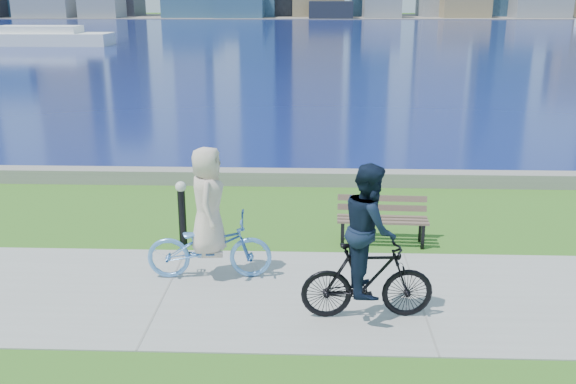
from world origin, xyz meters
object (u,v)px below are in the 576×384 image
Objects in this scene: park_bench at (382,216)px; cyclist_woman at (209,230)px; cyclist_man at (368,255)px; bollard_lamp at (182,209)px.

park_bench is 3.49m from cyclist_woman.
cyclist_woman is 0.96× the size of cyclist_man.
cyclist_woman is 2.82m from cyclist_man.
cyclist_woman is (-3.02, -1.72, 0.31)m from park_bench.
bollard_lamp is 1.60m from cyclist_woman.
cyclist_man is at bearing -97.56° from park_bench.
bollard_lamp is 0.54× the size of cyclist_man.
park_bench is at bearing -13.55° from cyclist_man.
cyclist_man reaches higher than cyclist_woman.
cyclist_woman is at bearing -62.66° from bollard_lamp.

